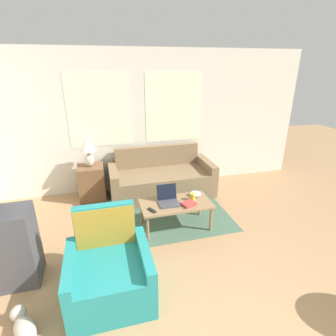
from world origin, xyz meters
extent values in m
cube|color=silver|center=(0.00, 4.07, 1.30)|extent=(6.54, 0.05, 2.60)
cube|color=white|center=(-0.77, 4.04, 1.55)|extent=(1.10, 0.01, 1.30)
cube|color=white|center=(0.61, 4.04, 1.55)|extent=(1.10, 0.01, 1.30)
cube|color=#476651|center=(0.18, 3.00, 0.00)|extent=(1.89, 1.88, 0.01)
cube|color=#846B4C|center=(0.24, 3.55, 0.23)|extent=(1.63, 0.85, 0.45)
cube|color=#846B4C|center=(0.24, 3.92, 0.43)|extent=(1.63, 0.12, 0.86)
cube|color=#846B4C|center=(-0.64, 3.55, 0.30)|extent=(0.14, 0.85, 0.60)
cube|color=#846B4C|center=(1.13, 3.55, 0.30)|extent=(0.14, 0.85, 0.60)
cube|color=teal|center=(-0.84, 1.37, 0.22)|extent=(0.64, 0.78, 0.44)
cube|color=teal|center=(-0.84, 1.72, 0.46)|extent=(0.64, 0.10, 0.93)
cube|color=teal|center=(-1.22, 1.37, 0.28)|extent=(0.10, 0.78, 0.56)
cube|color=teal|center=(-0.47, 1.37, 0.28)|extent=(0.10, 0.78, 0.56)
cube|color=#A87F28|center=(-0.84, 1.66, 0.58)|extent=(0.63, 0.01, 0.67)
cube|color=brown|center=(-1.03, 3.73, 0.32)|extent=(0.45, 0.45, 0.63)
ellipsoid|color=beige|center=(-1.03, 3.73, 0.75)|extent=(0.17, 0.17, 0.23)
cylinder|color=tan|center=(-1.03, 3.73, 0.89)|extent=(0.02, 0.02, 0.06)
cone|color=white|center=(-1.03, 3.73, 1.03)|extent=(0.29, 0.29, 0.22)
cube|color=#8E704C|center=(0.18, 2.45, 0.40)|extent=(1.05, 0.55, 0.03)
cylinder|color=#8E704C|center=(-0.29, 2.22, 0.19)|extent=(0.04, 0.04, 0.38)
cylinder|color=#8E704C|center=(0.66, 2.22, 0.19)|extent=(0.04, 0.04, 0.38)
cylinder|color=#8E704C|center=(-0.29, 2.67, 0.19)|extent=(0.04, 0.04, 0.38)
cylinder|color=#8E704C|center=(0.66, 2.67, 0.19)|extent=(0.04, 0.04, 0.38)
cube|color=#47474C|center=(0.08, 2.43, 0.42)|extent=(0.29, 0.23, 0.02)
cube|color=black|center=(0.08, 2.57, 0.55)|extent=(0.29, 0.07, 0.23)
cylinder|color=gold|center=(0.45, 2.47, 0.47)|extent=(0.08, 0.08, 0.11)
ellipsoid|color=white|center=(0.54, 2.58, 0.45)|extent=(0.17, 0.17, 0.07)
cube|color=#B23D38|center=(0.34, 2.34, 0.43)|extent=(0.24, 0.22, 0.04)
cube|color=black|center=(-0.21, 2.31, 0.42)|extent=(0.11, 0.15, 0.02)
ellipsoid|color=#B7AD9E|center=(-1.62, 1.11, 0.09)|extent=(0.30, 0.37, 0.17)
sphere|color=#B7AD9E|center=(-1.71, 1.29, 0.13)|extent=(0.14, 0.14, 0.14)
camera|label=1|loc=(-0.81, -0.81, 2.31)|focal=28.00mm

